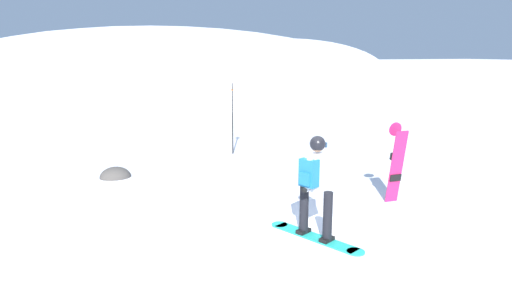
# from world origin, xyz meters

# --- Properties ---
(ground_plane) EXTENTS (300.00, 300.00, 0.00)m
(ground_plane) POSITION_xyz_m (0.00, 0.00, 0.00)
(ground_plane) COLOR white
(ridge_peak_main) EXTENTS (38.02, 34.21, 10.08)m
(ridge_peak_main) POSITION_xyz_m (2.03, 31.88, 0.00)
(ridge_peak_main) COLOR white
(ridge_peak_main) RESTS_ON ground
(ridge_peak_far) EXTENTS (26.62, 23.96, 9.39)m
(ridge_peak_far) POSITION_xyz_m (20.17, 47.72, 0.00)
(ridge_peak_far) COLOR white
(ridge_peak_far) RESTS_ON ground
(snowboarder_main) EXTENTS (0.96, 1.68, 1.71)m
(snowboarder_main) POSITION_xyz_m (-0.08, -0.51, 0.92)
(snowboarder_main) COLOR #23B7A3
(snowboarder_main) RESTS_ON ground
(spare_snowboard) EXTENTS (0.28, 0.27, 1.64)m
(spare_snowboard) POSITION_xyz_m (2.26, 0.56, 0.83)
(spare_snowboard) COLOR #D11E5B
(spare_snowboard) RESTS_ON ground
(piste_marker_near) EXTENTS (0.20, 0.20, 2.17)m
(piste_marker_near) POSITION_xyz_m (0.46, 5.97, 1.23)
(piste_marker_near) COLOR black
(piste_marker_near) RESTS_ON ground
(rock_dark) EXTENTS (0.74, 0.63, 0.52)m
(rock_dark) POSITION_xyz_m (-2.99, 4.42, 0.00)
(rock_dark) COLOR #4C4742
(rock_dark) RESTS_ON ground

